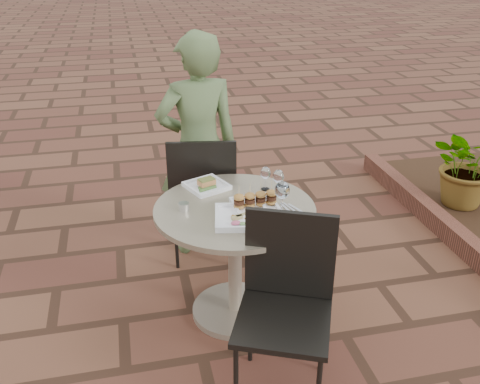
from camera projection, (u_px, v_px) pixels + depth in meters
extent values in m
plane|color=brown|center=(258.00, 301.00, 3.38)|extent=(60.00, 60.00, 0.00)
cylinder|color=gray|center=(235.00, 310.00, 3.27)|extent=(0.52, 0.52, 0.04)
cylinder|color=gray|center=(235.00, 264.00, 3.13)|extent=(0.08, 0.08, 0.70)
cylinder|color=tan|center=(235.00, 209.00, 2.97)|extent=(0.90, 0.90, 0.03)
cube|color=black|center=(203.00, 197.00, 3.70)|extent=(0.51, 0.51, 0.03)
cube|color=black|center=(202.00, 176.00, 3.41)|extent=(0.44, 0.10, 0.46)
cylinder|color=black|center=(230.00, 212.00, 3.98)|extent=(0.02, 0.02, 0.44)
cylinder|color=black|center=(179.00, 214.00, 3.96)|extent=(0.02, 0.02, 0.44)
cylinder|color=black|center=(232.00, 238.00, 3.64)|extent=(0.02, 0.02, 0.44)
cylinder|color=black|center=(176.00, 240.00, 3.62)|extent=(0.02, 0.02, 0.44)
cube|color=black|center=(283.00, 321.00, 2.52)|extent=(0.58, 0.58, 0.03)
cube|color=black|center=(290.00, 254.00, 2.59)|extent=(0.41, 0.21, 0.46)
cylinder|color=black|center=(236.00, 381.00, 2.49)|extent=(0.02, 0.02, 0.44)
cylinder|color=black|center=(250.00, 328.00, 2.82)|extent=(0.02, 0.02, 0.44)
cylinder|color=black|center=(323.00, 337.00, 2.76)|extent=(0.02, 0.02, 0.44)
imported|color=#4C6236|center=(198.00, 148.00, 3.63)|extent=(0.61, 0.44, 1.56)
cube|color=white|center=(207.00, 187.00, 3.18)|extent=(0.29, 0.29, 0.01)
cube|color=#C98047|center=(207.00, 182.00, 3.17)|extent=(0.11, 0.09, 0.03)
cube|color=brown|center=(206.00, 179.00, 3.16)|extent=(0.11, 0.09, 0.01)
cube|color=white|center=(255.00, 207.00, 2.94)|extent=(0.25, 0.25, 0.01)
cube|color=white|center=(241.00, 219.00, 2.83)|extent=(0.32, 0.32, 0.01)
ellipsoid|color=#CD5476|center=(236.00, 223.00, 2.75)|extent=(0.05, 0.04, 0.02)
cylinder|color=white|center=(281.00, 213.00, 2.89)|extent=(0.07, 0.07, 0.00)
cylinder|color=white|center=(282.00, 206.00, 2.87)|extent=(0.01, 0.01, 0.08)
ellipsoid|color=white|center=(282.00, 190.00, 2.83)|extent=(0.08, 0.08, 0.10)
cylinder|color=white|center=(282.00, 191.00, 2.83)|extent=(0.06, 0.06, 0.05)
cylinder|color=white|center=(265.00, 189.00, 3.16)|extent=(0.05, 0.05, 0.00)
cylinder|color=white|center=(265.00, 184.00, 3.15)|extent=(0.01, 0.01, 0.06)
ellipsoid|color=white|center=(266.00, 173.00, 3.12)|extent=(0.06, 0.06, 0.08)
cylinder|color=white|center=(278.00, 194.00, 3.10)|extent=(0.05, 0.05, 0.00)
cylinder|color=white|center=(278.00, 188.00, 3.09)|extent=(0.01, 0.01, 0.07)
ellipsoid|color=white|center=(278.00, 176.00, 3.06)|extent=(0.07, 0.07, 0.08)
cylinder|color=silver|center=(184.00, 207.00, 2.92)|extent=(0.07, 0.07, 0.04)
cube|color=brown|center=(458.00, 238.00, 3.92)|extent=(0.12, 3.00, 0.15)
imported|color=#33662D|center=(469.00, 164.00, 4.32)|extent=(0.68, 0.61, 0.70)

